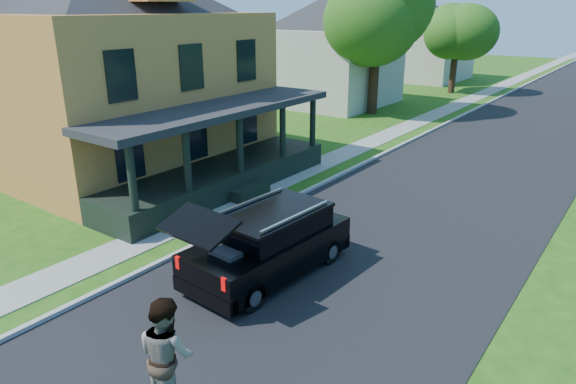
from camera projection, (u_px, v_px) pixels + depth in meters
The scene contains 12 objects.
ground at pixel (262, 331), 10.80m from camera, with size 140.00×140.00×0.00m, color #1D4D0F.
street at pixel (510, 141), 25.97m from camera, with size 8.00×120.00×0.02m, color black.
curb at pixel (433, 131), 28.22m from camera, with size 0.15×120.00×0.12m, color #9A9A95.
sidewalk at pixel (407, 127), 29.08m from camera, with size 1.30×120.00×0.03m, color gray.
front_walk at pixel (172, 176), 20.63m from camera, with size 6.50×1.20×0.03m, color gray.
main_house at pixel (107, 46), 20.78m from camera, with size 15.56×15.56×10.10m.
neighbor_house_mid at pixel (328, 41), 35.07m from camera, with size 12.78×12.78×8.30m.
neighbor_house_far at pixel (420, 32), 47.20m from camera, with size 12.78×12.78×8.30m.
black_suv at pixel (268, 243), 12.81m from camera, with size 2.18×5.02×2.29m.
skateboarder at pixel (167, 354), 7.63m from camera, with size 1.01×0.84×1.91m.
tree_left_mid at pixel (377, 10), 30.76m from camera, with size 6.38×6.41×9.38m.
tree_left_far at pixel (458, 24), 38.86m from camera, with size 5.45×5.53×7.74m.
Camera 1 is at (5.86, -7.06, 6.44)m, focal length 32.00 mm.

